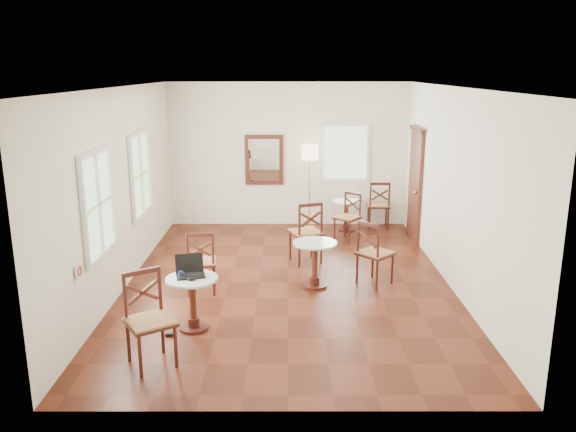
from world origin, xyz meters
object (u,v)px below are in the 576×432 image
object	(u,v)px
chair_near_a	(201,262)
cafe_table_mid	(315,259)
water_glass	(182,276)
chair_mid_a	(306,232)
mouse	(191,279)
laptop	(190,270)
chair_near_b	(149,320)
cafe_table_near	(193,297)
chair_back_b	(348,217)
navy_mug	(181,274)
chair_back_a	(379,205)
floor_lamp	(310,158)
power_adapter	(169,334)
cafe_table_back	(346,212)
chair_mid_b	(374,253)

from	to	relation	value
chair_near_a	cafe_table_mid	bearing A→B (deg)	-178.92
chair_near_a	water_glass	world-z (taller)	chair_near_a
chair_mid_a	mouse	xyz separation A→B (m)	(-1.52, -2.75, 0.18)
laptop	mouse	distance (m)	0.22
chair_near_b	cafe_table_near	bearing A→B (deg)	36.78
cafe_table_near	water_glass	world-z (taller)	water_glass
chair_near_b	chair_back_b	size ratio (longest dim) A/B	1.17
navy_mug	water_glass	xyz separation A→B (m)	(0.02, -0.07, 0.01)
cafe_table_mid	chair_back_a	size ratio (longest dim) A/B	0.71
chair_back_a	floor_lamp	world-z (taller)	floor_lamp
water_glass	power_adapter	size ratio (longest dim) A/B	1.00
chair_back_b	power_adapter	xyz separation A→B (m)	(-2.67, -4.20, -0.44)
cafe_table_back	chair_back_a	bearing A→B (deg)	14.52
floor_lamp	laptop	size ratio (longest dim) A/B	4.20
cafe_table_near	chair_mid_b	xyz separation A→B (m)	(2.54, 1.59, 0.08)
navy_mug	water_glass	size ratio (longest dim) A/B	1.05
cafe_table_back	navy_mug	distance (m)	5.29
floor_lamp	navy_mug	distance (m)	5.17
chair_near_b	power_adapter	distance (m)	0.86
floor_lamp	power_adapter	bearing A→B (deg)	-111.19
chair_mid_a	chair_back_b	xyz separation A→B (m)	(0.86, 1.34, -0.08)
cafe_table_back	cafe_table_mid	bearing A→B (deg)	-104.24
laptop	chair_mid_a	bearing A→B (deg)	44.00
chair_mid_a	chair_back_b	distance (m)	1.59
cafe_table_mid	navy_mug	size ratio (longest dim) A/B	7.10
mouse	chair_mid_a	bearing A→B (deg)	75.82
chair_near_b	chair_mid_b	xyz separation A→B (m)	(2.88, 2.48, -0.03)
cafe_table_near	water_glass	xyz separation A→B (m)	(-0.11, -0.05, 0.31)
chair_mid_b	mouse	xyz separation A→B (m)	(-2.54, -1.69, 0.21)
cafe_table_near	cafe_table_mid	world-z (taller)	cafe_table_mid
chair_near_a	chair_back_a	world-z (taller)	chair_back_a
chair_mid_a	power_adapter	world-z (taller)	chair_mid_a
floor_lamp	water_glass	distance (m)	5.23
cafe_table_mid	cafe_table_back	world-z (taller)	cafe_table_mid
cafe_table_mid	floor_lamp	bearing A→B (deg)	89.34
chair_mid_a	chair_back_b	bearing A→B (deg)	-144.54
cafe_table_near	chair_near_b	bearing A→B (deg)	-110.63
cafe_table_near	floor_lamp	bearing A→B (deg)	70.93
chair_back_b	water_glass	size ratio (longest dim) A/B	9.67
cafe_table_mid	power_adapter	world-z (taller)	cafe_table_mid
chair_mid_a	navy_mug	world-z (taller)	chair_mid_a
laptop	chair_back_a	bearing A→B (deg)	41.91
chair_near_a	floor_lamp	bearing A→B (deg)	-122.63
chair_near_a	water_glass	xyz separation A→B (m)	(-0.04, -1.31, 0.27)
chair_near_b	floor_lamp	world-z (taller)	floor_lamp
chair_mid_b	power_adapter	world-z (taller)	chair_mid_b
cafe_table_mid	cafe_table_back	bearing A→B (deg)	75.76
chair_mid_b	chair_back_a	distance (m)	3.27
cafe_table_back	chair_mid_a	size ratio (longest dim) A/B	0.58
chair_near_b	laptop	xyz separation A→B (m)	(0.30, 1.00, 0.23)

